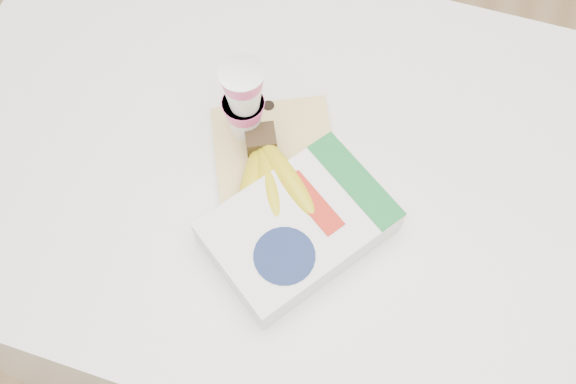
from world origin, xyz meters
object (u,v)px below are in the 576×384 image
(cutting_board, at_px, (278,172))
(bananas, at_px, (269,181))
(table, at_px, (293,260))
(yogurt_stack, at_px, (244,101))
(cereal_box, at_px, (299,227))

(cutting_board, relative_size, bananas, 1.30)
(table, relative_size, yogurt_stack, 7.72)
(table, xyz_separation_m, cereal_box, (0.05, -0.13, 0.50))
(cereal_box, bearing_deg, bananas, 175.30)
(bananas, relative_size, cereal_box, 0.65)
(cutting_board, distance_m, bananas, 0.05)
(table, distance_m, cutting_board, 0.48)
(cereal_box, bearing_deg, yogurt_stack, 168.33)
(bananas, height_order, cereal_box, bananas)
(yogurt_stack, relative_size, cereal_box, 0.51)
(yogurt_stack, distance_m, cereal_box, 0.21)
(bananas, distance_m, cereal_box, 0.09)
(yogurt_stack, bearing_deg, table, -12.03)
(cutting_board, height_order, bananas, bananas)
(yogurt_stack, xyz_separation_m, cereal_box, (0.14, -0.14, -0.07))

